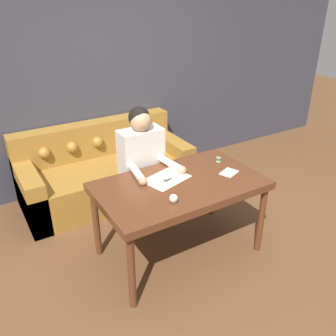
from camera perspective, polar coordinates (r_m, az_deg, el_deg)
ground_plane at (r=3.57m, az=2.50°, el=-13.39°), size 16.00×16.00×0.00m
wall_back at (r=4.53m, az=-10.73°, el=13.47°), size 8.00×0.06×2.60m
dining_table at (r=3.19m, az=1.91°, el=-3.51°), size 1.48×0.87×0.77m
couch at (r=4.40m, az=-10.06°, el=-0.72°), size 1.99×0.90×0.87m
person at (r=3.58m, az=-4.17°, el=-0.27°), size 0.49×0.62×1.33m
pattern_paper_main at (r=3.21m, az=-0.24°, el=-1.71°), size 0.45×0.38×0.00m
pattern_paper_offcut at (r=3.36m, az=9.75°, el=-0.72°), size 0.21×0.18×0.00m
scissors at (r=3.19m, az=0.19°, el=-1.85°), size 0.23×0.10×0.01m
thread_spool at (r=3.56m, az=8.11°, el=1.36°), size 0.04×0.04×0.05m
pin_cushion at (r=2.85m, az=0.89°, el=-4.95°), size 0.07×0.07×0.07m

